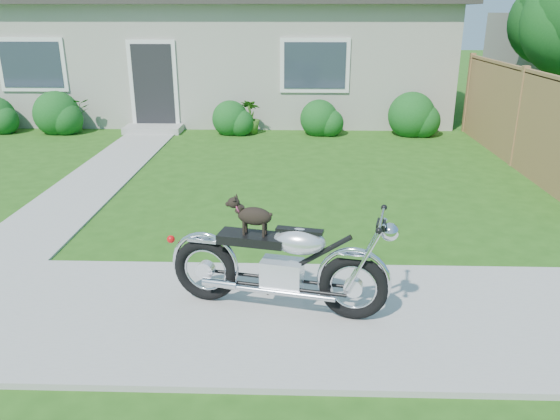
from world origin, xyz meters
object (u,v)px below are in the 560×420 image
at_px(house, 227,36).
at_px(potted_plant_left, 74,116).
at_px(fence, 519,118).
at_px(motorcycle_with_dog, 281,263).
at_px(potted_plant_right, 251,117).

bearing_deg(house, potted_plant_left, -134.89).
xyz_separation_m(house, potted_plant_left, (-3.43, -3.44, -1.74)).
height_order(fence, motorcycle_with_dog, fence).
bearing_deg(house, fence, -44.74).
relative_size(fence, potted_plant_right, 7.96).
height_order(fence, potted_plant_right, fence).
distance_m(house, fence, 8.96).
relative_size(house, motorcycle_with_dog, 5.73).
bearing_deg(motorcycle_with_dog, potted_plant_right, 109.24).
height_order(house, motorcycle_with_dog, house).
xyz_separation_m(house, potted_plant_right, (0.95, -3.44, -1.74)).
bearing_deg(fence, potted_plant_right, 152.40).
xyz_separation_m(potted_plant_left, motorcycle_with_dog, (5.37, -8.49, 0.13)).
bearing_deg(potted_plant_left, motorcycle_with_dog, -57.68).
distance_m(potted_plant_left, potted_plant_right, 4.38).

